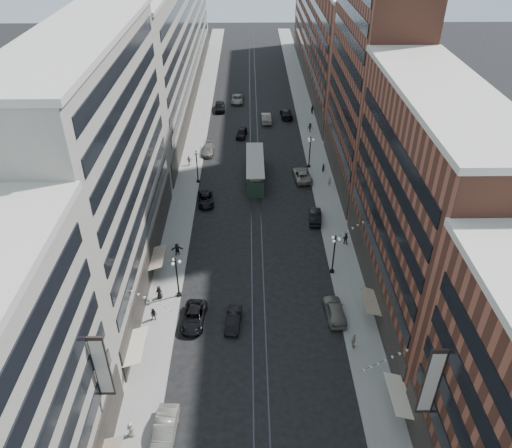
{
  "coord_description": "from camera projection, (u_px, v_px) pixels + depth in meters",
  "views": [
    {
      "loc": [
        -0.87,
        -15.55,
        39.59
      ],
      "look_at": [
        -0.14,
        35.56,
        5.0
      ],
      "focal_mm": 35.0,
      "sensor_mm": 36.0,
      "label": 1
    }
  ],
  "objects": [
    {
      "name": "car_2",
      "position": [
        194.0,
        317.0,
        54.34
      ],
      "size": [
        2.8,
        5.4,
        1.45
      ],
      "primitive_type": "imported",
      "rotation": [
        0.0,
        0.0,
        -0.08
      ],
      "color": "black",
      "rests_on": "ground"
    },
    {
      "name": "pedestrian_7",
      "position": [
        345.0,
        238.0,
        66.08
      ],
      "size": [
        0.92,
        0.71,
        1.66
      ],
      "primitive_type": "imported",
      "rotation": [
        0.0,
        0.0,
        2.76
      ],
      "color": "black",
      "rests_on": "sidewalk_east"
    },
    {
      "name": "sidewalk_east",
      "position": [
        313.0,
        142.0,
        93.14
      ],
      "size": [
        4.0,
        180.0,
        0.15
      ],
      "primitive_type": "cube",
      "color": "gray",
      "rests_on": "ground"
    },
    {
      "name": "pedestrian_6",
      "position": [
        189.0,
        161.0,
        84.83
      ],
      "size": [
        1.05,
        0.56,
        1.73
      ],
      "primitive_type": "imported",
      "rotation": [
        0.0,
        0.0,
        3.05
      ],
      "color": "#AB9F8E",
      "rests_on": "sidewalk_west"
    },
    {
      "name": "car_4",
      "position": [
        335.0,
        310.0,
        54.99
      ],
      "size": [
        2.34,
        5.19,
        1.73
      ],
      "primitive_type": "imported",
      "rotation": [
        0.0,
        0.0,
        3.2
      ],
      "color": "slate",
      "rests_on": "ground"
    },
    {
      "name": "pedestrian_extra_0",
      "position": [
        323.0,
        168.0,
        82.77
      ],
      "size": [
        0.66,
        0.61,
        1.52
      ],
      "primitive_type": "imported",
      "rotation": [
        0.0,
        0.0,
        0.59
      ],
      "color": "black",
      "rests_on": "sidewalk_east"
    },
    {
      "name": "car_11",
      "position": [
        302.0,
        175.0,
        81.06
      ],
      "size": [
        3.08,
        5.93,
        1.59
      ],
      "primitive_type": "imported",
      "rotation": [
        0.0,
        0.0,
        3.22
      ],
      "color": "gray",
      "rests_on": "ground"
    },
    {
      "name": "sidewalk_west",
      "position": [
        195.0,
        143.0,
        92.87
      ],
      "size": [
        4.0,
        180.0,
        0.15
      ],
      "primitive_type": "cube",
      "color": "gray",
      "rests_on": "ground"
    },
    {
      "name": "car_14",
      "position": [
        266.0,
        118.0,
        100.85
      ],
      "size": [
        2.0,
        5.35,
        1.75
      ],
      "primitive_type": "imported",
      "rotation": [
        0.0,
        0.0,
        3.17
      ],
      "color": "slate",
      "rests_on": "ground"
    },
    {
      "name": "pedestrian_extra_1",
      "position": [
        159.0,
        292.0,
        57.24
      ],
      "size": [
        0.89,
        0.55,
        1.72
      ],
      "primitive_type": "imported",
      "rotation": [
        0.0,
        0.0,
        6.17
      ],
      "color": "black",
      "rests_on": "sidewalk_west"
    },
    {
      "name": "building_west_far",
      "position": [
        174.0,
        36.0,
        107.09
      ],
      "size": [
        8.0,
        90.0,
        26.0
      ],
      "primitive_type": "cube",
      "color": "gray",
      "rests_on": "ground"
    },
    {
      "name": "car_extra_0",
      "position": [
        237.0,
        99.0,
        110.17
      ],
      "size": [
        2.68,
        5.55,
        1.52
      ],
      "primitive_type": "imported",
      "rotation": [
        0.0,
        0.0,
        -0.03
      ],
      "color": "gray",
      "rests_on": "ground"
    },
    {
      "name": "streetcar",
      "position": [
        255.0,
        170.0,
        80.71
      ],
      "size": [
        2.81,
        12.69,
        3.51
      ],
      "color": "#253A2C",
      "rests_on": "ground"
    },
    {
      "name": "building_east_mid",
      "position": [
        422.0,
        208.0,
        51.74
      ],
      "size": [
        8.0,
        30.0,
        24.0
      ],
      "primitive_type": "cube",
      "color": "brown",
      "rests_on": "ground"
    },
    {
      "name": "pedestrian_1",
      "position": [
        131.0,
        429.0,
        42.83
      ],
      "size": [
        0.86,
        0.58,
        1.63
      ],
      "primitive_type": "imported",
      "rotation": [
        0.0,
        0.0,
        2.95
      ],
      "color": "#B0A592",
      "rests_on": "sidewalk_west"
    },
    {
      "name": "lamppost_se_far",
      "position": [
        334.0,
        253.0,
        59.95
      ],
      "size": [
        1.03,
        1.14,
        5.52
      ],
      "color": "black",
      "rests_on": "sidewalk_east"
    },
    {
      "name": "car_13",
      "position": [
        242.0,
        133.0,
        94.97
      ],
      "size": [
        2.34,
        4.64,
        1.52
      ],
      "primitive_type": "imported",
      "rotation": [
        0.0,
        0.0,
        -0.13
      ],
      "color": "black",
      "rests_on": "ground"
    },
    {
      "name": "lamppost_se_mid",
      "position": [
        310.0,
        151.0,
        83.14
      ],
      "size": [
        1.03,
        1.14,
        5.52
      ],
      "color": "black",
      "rests_on": "sidewalk_east"
    },
    {
      "name": "lamppost_sw_mid",
      "position": [
        197.0,
        166.0,
        78.78
      ],
      "size": [
        1.03,
        1.14,
        5.52
      ],
      "color": "black",
      "rests_on": "sidewalk_west"
    },
    {
      "name": "building_west_mid",
      "position": [
        102.0,
        170.0,
        54.36
      ],
      "size": [
        8.0,
        36.0,
        28.0
      ],
      "primitive_type": "cube",
      "color": "gray",
      "rests_on": "ground"
    },
    {
      "name": "rail_east",
      "position": [
        258.0,
        143.0,
        93.05
      ],
      "size": [
        0.12,
        180.0,
        0.02
      ],
      "primitive_type": "cube",
      "color": "#2D2D33",
      "rests_on": "ground"
    },
    {
      "name": "ground",
      "position": [
        255.0,
        168.0,
        84.77
      ],
      "size": [
        220.0,
        220.0,
        0.0
      ],
      "primitive_type": "plane",
      "color": "black",
      "rests_on": "ground"
    },
    {
      "name": "building_east_far",
      "position": [
        326.0,
        31.0,
        115.51
      ],
      "size": [
        8.0,
        72.0,
        24.0
      ],
      "primitive_type": "cube",
      "color": "brown",
      "rests_on": "ground"
    },
    {
      "name": "car_8",
      "position": [
        208.0,
        150.0,
        88.99
      ],
      "size": [
        2.16,
        5.08,
        1.46
      ],
      "primitive_type": "imported",
      "rotation": [
        0.0,
        0.0,
        -0.02
      ],
      "color": "#626057",
      "rests_on": "ground"
    },
    {
      "name": "car_7",
      "position": [
        206.0,
        199.0,
        74.95
      ],
      "size": [
        2.84,
        5.15,
        1.36
      ],
      "primitive_type": "imported",
      "rotation": [
        0.0,
        0.0,
        0.12
      ],
      "color": "black",
      "rests_on": "ground"
    },
    {
      "name": "lamppost_sw_far",
      "position": [
        177.0,
        276.0,
        56.42
      ],
      "size": [
        1.03,
        1.14,
        5.52
      ],
      "color": "black",
      "rests_on": "sidewalk_west"
    },
    {
      "name": "car_9",
      "position": [
        220.0,
        107.0,
        106.07
      ],
      "size": [
        2.39,
        5.29,
        1.76
      ],
      "primitive_type": "imported",
      "rotation": [
        0.0,
        0.0,
        0.06
      ],
      "color": "black",
      "rests_on": "ground"
    },
    {
      "name": "car_5",
      "position": [
        233.0,
        320.0,
        54.01
      ],
      "size": [
        1.91,
        4.41,
        1.41
      ],
      "primitive_type": "imported",
      "rotation": [
        0.0,
        0.0,
        -0.1
      ],
      "color": "black",
      "rests_on": "ground"
    },
    {
      "name": "pedestrian_5",
      "position": [
        177.0,
        249.0,
        64.11
      ],
      "size": [
        1.6,
        0.68,
        1.67
      ],
      "primitive_type": "imported",
      "rotation": [
        0.0,
        0.0,
        0.16
      ],
      "color": "black",
      "rests_on": "sidewalk_west"
    },
    {
      "name": "pedestrian_9",
      "position": [
        310.0,
        127.0,
        96.49
      ],
      "size": [
        1.19,
        0.7,
        1.73
      ],
      "primitive_type": "imported",
      "rotation": [
        0.0,
        0.0,
        0.23
      ],
      "color": "black",
      "rests_on": "sidewalk_east"
    },
    {
      "name": "pedestrian_8",
      "position": [
        329.0,
        181.0,
        78.81
      ],
      "size": [
        0.76,
        0.64,
        1.79
      ],
      "primitive_type": "imported",
      "rotation": [
        0.0,
        0.0,
        3.53
      ],
      "color": "#AFA991",
      "rests_on": "sidewalk_east"
    },
    {
      "name": "pedestrian_extra_2",
      "position": [
        312.0,
        109.0,
        104.19
      ],
      "size": [
        0.88,
        1.0,
        1.8
      ],
      "primitive_type": "imported",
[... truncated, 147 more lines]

